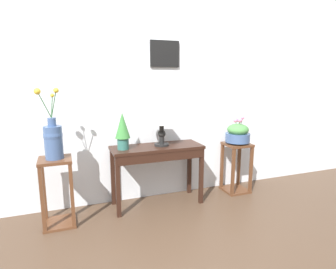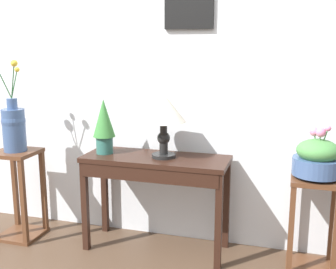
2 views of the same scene
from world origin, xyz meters
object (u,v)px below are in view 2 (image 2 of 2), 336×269
(flower_vase_tall_left, at_px, (14,124))
(planter_bowl_wide_right, at_px, (317,158))
(console_table, at_px, (155,172))
(pedestal_stand_left, at_px, (19,194))
(table_lamp, at_px, (164,111))
(potted_plant_on_console, at_px, (104,124))
(pedestal_stand_right, at_px, (312,224))

(flower_vase_tall_left, xyz_separation_m, planter_bowl_wide_right, (2.23, 0.12, -0.13))
(console_table, xyz_separation_m, pedestal_stand_left, (-1.11, -0.09, -0.26))
(planter_bowl_wide_right, bearing_deg, pedestal_stand_left, -176.80)
(flower_vase_tall_left, relative_size, planter_bowl_wide_right, 1.96)
(table_lamp, relative_size, pedestal_stand_left, 0.65)
(potted_plant_on_console, distance_m, planter_bowl_wide_right, 1.52)
(pedestal_stand_left, bearing_deg, planter_bowl_wide_right, 3.20)
(pedestal_stand_left, bearing_deg, table_lamp, 5.69)
(flower_vase_tall_left, bearing_deg, table_lamp, 5.70)
(pedestal_stand_left, xyz_separation_m, planter_bowl_wide_right, (2.23, 0.12, 0.44))
(flower_vase_tall_left, bearing_deg, potted_plant_on_console, 8.28)
(console_table, height_order, potted_plant_on_console, potted_plant_on_console)
(console_table, bearing_deg, pedestal_stand_right, 1.59)
(flower_vase_tall_left, xyz_separation_m, pedestal_stand_right, (2.23, 0.12, -0.59))
(pedestal_stand_right, xyz_separation_m, planter_bowl_wide_right, (-0.00, -0.00, 0.46))
(table_lamp, distance_m, potted_plant_on_console, 0.47)
(console_table, relative_size, pedestal_stand_right, 1.61)
(table_lamp, xyz_separation_m, potted_plant_on_console, (-0.46, -0.01, -0.11))
(pedestal_stand_right, bearing_deg, potted_plant_on_console, -179.20)
(pedestal_stand_left, bearing_deg, pedestal_stand_right, 3.20)
(pedestal_stand_left, bearing_deg, flower_vase_tall_left, -160.87)
(potted_plant_on_console, distance_m, pedestal_stand_left, 0.93)
(pedestal_stand_left, distance_m, pedestal_stand_right, 2.23)
(table_lamp, relative_size, flower_vase_tall_left, 0.67)
(console_table, bearing_deg, potted_plant_on_console, 178.61)
(console_table, relative_size, potted_plant_on_console, 2.59)
(console_table, relative_size, flower_vase_tall_left, 1.52)
(table_lamp, distance_m, planter_bowl_wide_right, 1.09)
(console_table, distance_m, planter_bowl_wide_right, 1.13)
(flower_vase_tall_left, distance_m, pedestal_stand_right, 2.31)
(pedestal_stand_left, height_order, flower_vase_tall_left, flower_vase_tall_left)
(table_lamp, height_order, pedestal_stand_right, table_lamp)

